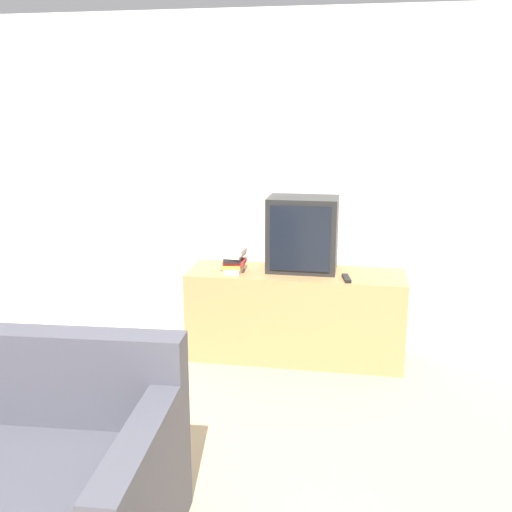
% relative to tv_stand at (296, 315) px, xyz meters
% --- Properties ---
extents(wall_back, '(9.00, 0.06, 2.60)m').
position_rel_tv_stand_xyz_m(wall_back, '(-0.21, 0.30, 0.96)').
color(wall_back, white).
rests_on(wall_back, ground_plane).
extents(tv_stand, '(1.63, 0.51, 0.68)m').
position_rel_tv_stand_xyz_m(tv_stand, '(0.00, 0.00, 0.00)').
color(tv_stand, tan).
rests_on(tv_stand, ground_plane).
extents(television, '(0.52, 0.36, 0.56)m').
position_rel_tv_stand_xyz_m(television, '(0.03, 0.07, 0.62)').
color(television, black).
rests_on(television, tv_stand).
extents(book_stack, '(0.19, 0.23, 0.18)m').
position_rel_tv_stand_xyz_m(book_stack, '(-0.47, -0.07, 0.43)').
color(book_stack, silver).
rests_on(book_stack, tv_stand).
extents(remote_on_stand, '(0.08, 0.18, 0.02)m').
position_rel_tv_stand_xyz_m(remote_on_stand, '(0.38, -0.15, 0.35)').
color(remote_on_stand, black).
rests_on(remote_on_stand, tv_stand).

